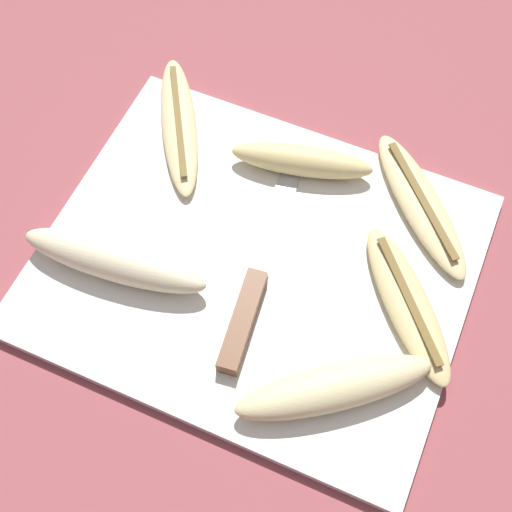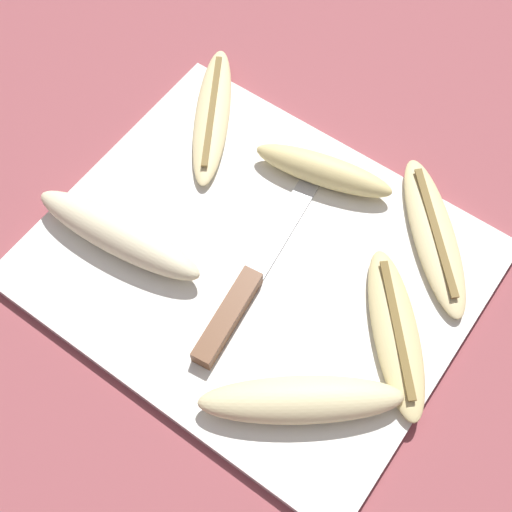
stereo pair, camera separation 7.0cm
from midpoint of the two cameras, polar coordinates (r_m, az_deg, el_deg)
ground_plane at (r=0.72m, az=2.75°, el=-1.08°), size 4.00×4.00×0.00m
cutting_board at (r=0.72m, az=2.77°, el=-0.86°), size 0.42×0.35×0.01m
knife at (r=0.69m, az=1.52°, el=-3.75°), size 0.05×0.23×0.02m
banana_bright_far at (r=0.71m, az=-8.25°, el=1.46°), size 0.19×0.06×0.04m
banana_golden_short at (r=0.76m, az=7.81°, el=6.71°), size 0.15×0.07×0.03m
banana_soft_right at (r=0.65m, az=6.78°, el=-11.67°), size 0.17×0.15×0.03m
banana_ripe_center at (r=0.80m, az=-1.00°, el=11.04°), size 0.13×0.18×0.02m
banana_spotted_left at (r=0.69m, az=13.97°, el=-6.18°), size 0.15×0.16×0.02m
banana_mellow_near at (r=0.75m, az=16.65°, el=1.38°), size 0.16×0.17×0.02m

